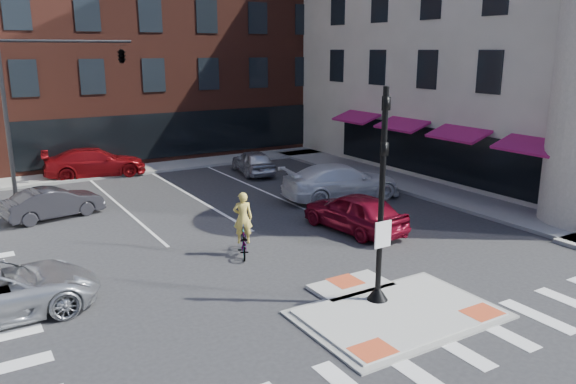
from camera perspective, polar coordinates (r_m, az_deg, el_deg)
ground at (r=16.23m, az=9.96°, el=-11.58°), size 120.00×120.00×0.00m
refuge_island at (r=16.04m, az=10.59°, el=-11.74°), size 5.40×4.65×0.13m
sidewalk_e at (r=30.14m, az=13.04°, el=0.59°), size 3.00×24.00×0.15m
sidewalk_n at (r=35.95m, az=-9.78°, el=2.94°), size 26.00×3.00×0.15m
building_n at (r=44.73m, az=-15.12°, el=14.82°), size 24.40×18.40×15.50m
building_e at (r=38.52m, az=24.07°, el=14.62°), size 21.90×23.90×17.70m
building_far_left at (r=63.16m, az=-26.48°, el=11.00°), size 10.00×12.00×10.00m
building_far_right at (r=67.54m, az=-15.48°, el=12.93°), size 12.00×12.00×12.00m
signal_pole at (r=15.64m, az=9.38°, el=-3.27°), size 0.60×0.60×5.98m
mast_arm_signal at (r=29.56m, az=-19.29°, el=11.94°), size 6.10×2.24×8.00m
red_sedan at (r=22.37m, az=6.76°, el=-2.00°), size 2.36×4.80×1.57m
white_pickup at (r=27.07m, az=5.46°, el=1.04°), size 6.13×3.24×1.69m
bg_car_dark at (r=25.95m, az=-22.73°, el=-1.02°), size 4.24×2.15×1.33m
bg_car_silver at (r=32.55m, az=-3.56°, el=3.08°), size 2.36×4.38×1.42m
bg_car_red at (r=33.65m, az=-19.02°, el=2.86°), size 5.79×2.97×1.61m
cyclist at (r=19.69m, az=-4.58°, el=-4.28°), size 1.34×1.92×2.28m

